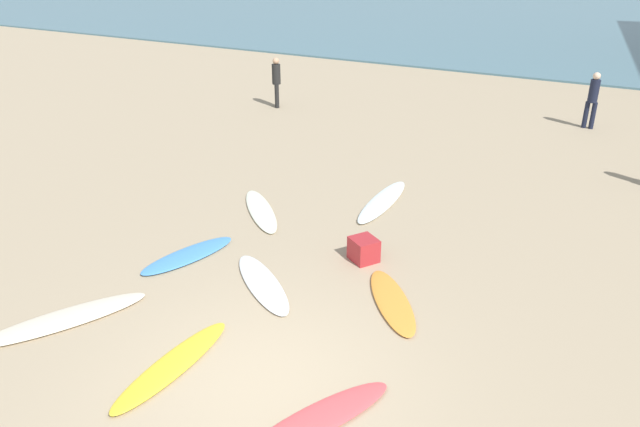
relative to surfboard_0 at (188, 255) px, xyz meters
The scene contains 13 objects.
ground_plane 3.81m from the surfboard_0, 37.41° to the right, with size 120.00×120.00×0.00m, color tan.
ocean_water 37.81m from the surfboard_0, 85.41° to the left, with size 120.00×40.00×0.08m, color slate.
surfboard_0 is the anchor object (origin of this frame).
surfboard_1 2.52m from the surfboard_0, 99.71° to the right, with size 0.58×2.53×0.08m, color beige.
surfboard_2 1.75m from the surfboard_0, ahead, with size 0.53×2.11×0.07m, color white.
surfboard_3 3.90m from the surfboard_0, ahead, with size 0.53×1.97×0.07m, color orange.
surfboard_4 2.28m from the surfboard_0, 86.31° to the left, with size 0.49×2.26×0.07m, color silver.
surfboard_5 4.51m from the surfboard_0, 59.62° to the left, with size 0.51×2.52×0.09m, color white.
surfboard_6 3.13m from the surfboard_0, 55.75° to the right, with size 0.48×2.25×0.09m, color yellow.
surfboard_7 4.78m from the surfboard_0, 32.21° to the right, with size 0.50×2.11×0.08m, color #E24E51.
beachgoer_near 10.38m from the surfboard_0, 111.61° to the left, with size 0.39×0.39×1.64m.
beachgoer_mid 13.16m from the surfboard_0, 64.24° to the left, with size 0.34×0.30×1.67m.
beach_cooler 3.23m from the surfboard_0, 25.25° to the left, with size 0.47×0.44×0.43m, color #B2282D.
Camera 1 is at (3.64, -5.38, 5.54)m, focal length 34.48 mm.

